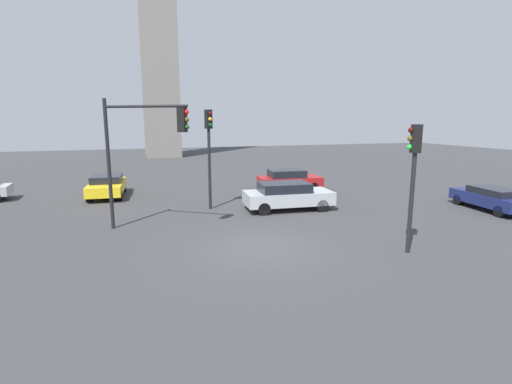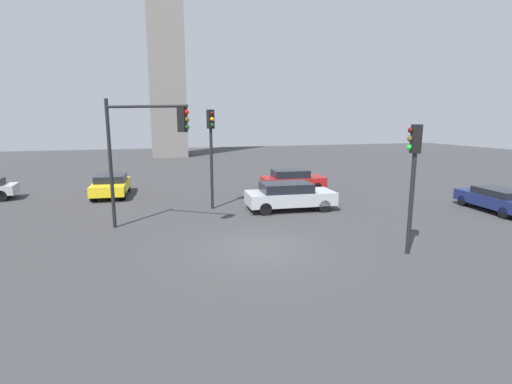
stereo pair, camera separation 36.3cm
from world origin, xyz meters
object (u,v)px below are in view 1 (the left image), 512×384
object	(u,v)px
traffic_light_1	(142,139)
car_3	(289,179)
traffic_light_2	(414,164)
car_0	(491,198)
car_2	(107,185)
traffic_light_0	(209,141)
car_1	(287,195)

from	to	relation	value
traffic_light_1	car_3	size ratio (longest dim) A/B	1.28
traffic_light_2	car_0	xyz separation A→B (m)	(8.93, 4.17, -2.61)
traffic_light_1	car_2	bearing A→B (deg)	136.40
traffic_light_0	car_1	distance (m)	5.17
car_2	traffic_light_1	bearing A→B (deg)	16.94
car_0	car_3	bearing A→B (deg)	47.94
car_2	traffic_light_2	bearing A→B (deg)	40.95
car_0	car_1	bearing A→B (deg)	77.89
traffic_light_1	car_0	size ratio (longest dim) A/B	1.27
traffic_light_2	car_3	size ratio (longest dim) A/B	1.04
traffic_light_1	car_2	distance (m)	9.72
traffic_light_0	traffic_light_1	size ratio (longest dim) A/B	0.93
traffic_light_0	car_0	world-z (taller)	traffic_light_0
traffic_light_1	traffic_light_2	distance (m)	10.87
traffic_light_2	car_2	xyz separation A→B (m)	(-11.17, 14.78, -2.57)
traffic_light_0	car_0	size ratio (longest dim) A/B	1.19
traffic_light_0	car_3	bearing A→B (deg)	105.99
traffic_light_1	car_2	world-z (taller)	traffic_light_1
traffic_light_2	car_2	distance (m)	18.70
traffic_light_2	car_2	world-z (taller)	traffic_light_2
traffic_light_0	car_1	size ratio (longest dim) A/B	1.10
car_0	car_2	bearing A→B (deg)	68.90
traffic_light_2	car_3	xyz separation A→B (m)	(0.88, 13.35, -2.56)
traffic_light_2	car_3	distance (m)	13.62
car_3	traffic_light_1	bearing A→B (deg)	-137.81
car_1	car_3	bearing A→B (deg)	70.75
traffic_light_0	traffic_light_2	size ratio (longest dim) A/B	1.15
traffic_light_2	car_1	size ratio (longest dim) A/B	0.96
traffic_light_0	traffic_light_2	xyz separation A→B (m)	(5.55, -9.28, -0.45)
traffic_light_1	car_3	bearing A→B (deg)	70.13
traffic_light_2	car_2	bearing A→B (deg)	-29.82
traffic_light_0	car_2	xyz separation A→B (m)	(-5.62, 5.50, -3.01)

